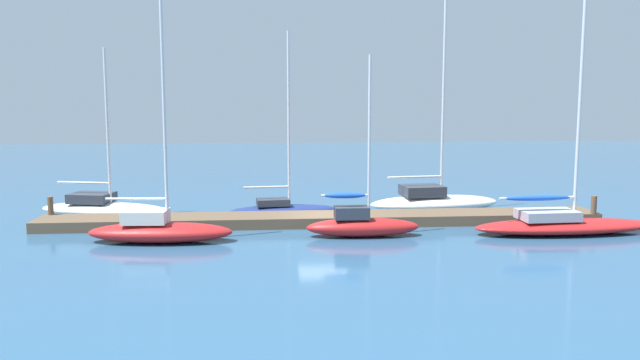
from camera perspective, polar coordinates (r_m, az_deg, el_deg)
ground_plane at (r=31.75m, az=0.31°, el=-4.04°), size 120.00×120.00×0.00m
dock_pier at (r=31.70m, az=0.31°, el=-3.58°), size 28.11×2.37×0.52m
dock_piling_near_end at (r=34.25m, az=-23.27°, el=-2.59°), size 0.28×0.28×1.43m
dock_piling_far_end at (r=34.66m, az=23.60°, el=-2.50°), size 0.28×0.28×1.43m
sailboat_0 at (r=35.65m, az=-19.11°, el=-2.35°), size 7.51×3.99×8.96m
sailboat_1 at (r=28.65m, az=-14.43°, el=-4.30°), size 6.47×2.36×10.58m
sailboat_2 at (r=34.15m, az=-3.41°, el=-2.43°), size 5.98×2.15×9.85m
sailboat_3 at (r=28.94m, az=3.76°, el=-3.94°), size 5.24×1.54×8.25m
sailboat_4 at (r=35.92m, az=10.23°, el=-1.84°), size 7.73×3.36×11.98m
sailboat_5 at (r=31.62m, az=21.16°, el=-3.58°), size 8.84×2.66×12.94m
mooring_buoy_orange at (r=39.67m, az=-18.55°, el=-1.64°), size 0.67×0.67×0.67m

